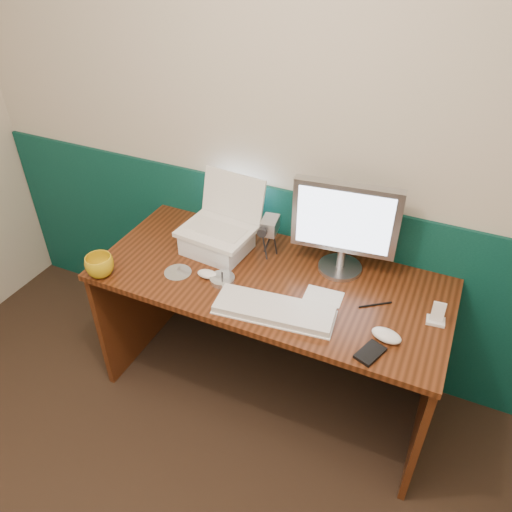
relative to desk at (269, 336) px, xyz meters
The scene contains 18 objects.
back_wall 0.95m from the desk, 103.88° to the left, with size 3.50×0.04×2.50m, color beige.
wainscot 0.39m from the desk, 104.33° to the left, with size 3.48×0.02×1.00m, color #073330.
desk is the anchor object (origin of this frame).
laptop_riser 0.54m from the desk, 164.33° to the left, with size 0.29×0.24×0.10m, color white.
laptop 0.69m from the desk, 164.33° to the left, with size 0.33×0.25×0.28m, color white, non-canonical shape.
monitor 0.69m from the desk, 35.61° to the left, with size 0.46×0.13×0.46m, color #A1A1A5, non-canonical shape.
keyboard 0.45m from the desk, 62.41° to the right, with size 0.49×0.16×0.03m, color silver.
mouse_right 0.71m from the desk, 16.39° to the right, with size 0.12×0.07×0.04m, color white.
mouse_left 0.48m from the desk, 156.23° to the right, with size 0.10×0.06×0.03m, color white.
mug 0.88m from the desk, 156.94° to the right, with size 0.13×0.13×0.10m, color gold.
camcorder 0.50m from the desk, 114.00° to the left, with size 0.09×0.12×0.19m, color #A8A8AD, non-canonical shape.
cd_spindle 0.44m from the desk, 148.02° to the right, with size 0.11×0.11×0.02m, color silver.
cd_loose_a 0.57m from the desk, 160.55° to the right, with size 0.13×0.13×0.00m, color silver.
pen 0.61m from the desk, ahead, with size 0.01×0.01×0.15m, color black.
papers 0.46m from the desk, ahead, with size 0.16×0.11×0.00m, color white.
dock 0.82m from the desk, ahead, with size 0.07×0.05×0.01m, color white.
music_player 0.84m from the desk, ahead, with size 0.05×0.01×0.09m, color white.
pda 0.70m from the desk, 27.01° to the right, with size 0.07×0.12×0.01m, color black.
Camera 1 is at (0.77, -0.25, 2.16)m, focal length 35.00 mm.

